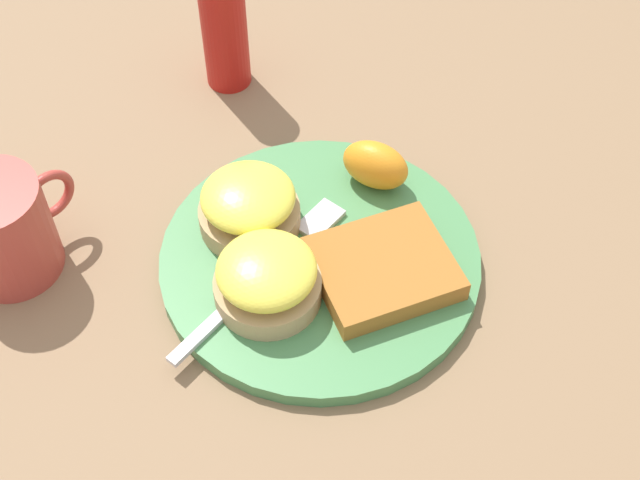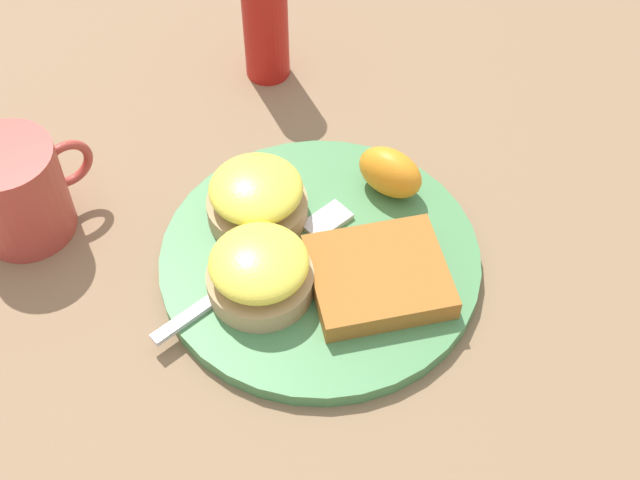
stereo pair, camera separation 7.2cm
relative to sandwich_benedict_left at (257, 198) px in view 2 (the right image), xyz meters
name	(u,v)px [view 2 (the right image)]	position (x,y,z in m)	size (l,w,h in m)	color
ground_plane	(320,265)	(0.02, -0.07, -0.04)	(1.10, 1.10, 0.00)	#846647
plate	(320,260)	(0.02, -0.07, -0.03)	(0.27, 0.27, 0.01)	#47844C
sandwich_benedict_left	(257,198)	(0.00, 0.00, 0.00)	(0.09, 0.09, 0.05)	tan
sandwich_benedict_right	(258,270)	(-0.04, -0.06, 0.00)	(0.09, 0.09, 0.05)	tan
hashbrown_patty	(379,276)	(0.04, -0.12, -0.01)	(0.11, 0.09, 0.02)	#A16225
orange_wedge	(390,172)	(0.11, -0.04, 0.00)	(0.06, 0.04, 0.04)	orange
fork	(268,262)	(-0.02, -0.05, -0.02)	(0.20, 0.04, 0.00)	silver
cup	(18,191)	(-0.16, 0.12, 0.01)	(0.11, 0.08, 0.09)	#B23D33
condiment_bottle	(265,14)	(0.12, 0.16, 0.03)	(0.04, 0.04, 0.14)	#B21914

